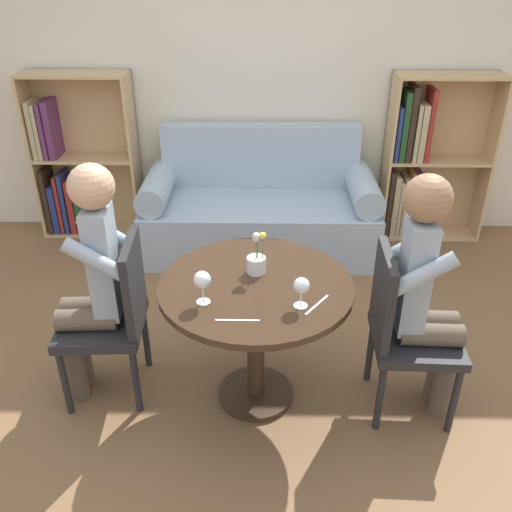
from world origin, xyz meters
name	(u,v)px	position (x,y,z in m)	size (l,w,h in m)	color
ground_plane	(256,395)	(0.00, 0.00, 0.00)	(16.00, 16.00, 0.00)	brown
back_wall	(261,63)	(0.00, 2.13, 1.35)	(5.20, 0.05, 2.70)	silver
round_table	(256,308)	(0.00, 0.00, 0.58)	(0.94, 0.94, 0.72)	#382619
couch	(260,211)	(0.00, 1.71, 0.31)	(1.78, 0.80, 0.92)	#9EB2C6
bookshelf_left	(75,165)	(-1.51, 1.98, 0.58)	(0.81, 0.28, 1.31)	tan
bookshelf_right	(421,163)	(1.28, 1.97, 0.62)	(0.81, 0.28, 1.31)	tan
chair_left	(114,313)	(-0.72, 0.05, 0.49)	(0.44, 0.44, 0.90)	#232326
chair_right	(403,328)	(0.72, -0.04, 0.49)	(0.43, 0.43, 0.90)	#232326
person_left	(91,280)	(-0.81, 0.04, 0.70)	(0.43, 0.36, 1.29)	brown
person_right	(427,294)	(0.81, -0.05, 0.70)	(0.43, 0.35, 1.29)	brown
wine_glass_left	(202,281)	(-0.23, -0.17, 0.83)	(0.08, 0.08, 0.16)	white
wine_glass_right	(301,286)	(0.20, -0.19, 0.82)	(0.07, 0.07, 0.15)	white
flower_vase	(257,259)	(0.01, 0.10, 0.79)	(0.09, 0.09, 0.22)	silver
knife_left_setting	(317,305)	(0.28, -0.18, 0.72)	(0.12, 0.16, 0.00)	silver
fork_left_setting	(237,320)	(-0.07, -0.30, 0.72)	(0.19, 0.01, 0.00)	silver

